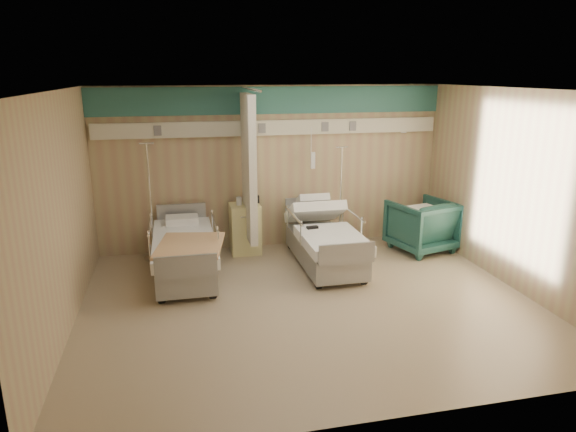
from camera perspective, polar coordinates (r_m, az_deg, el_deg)
The scene contains 13 objects.
ground at distance 7.04m, azimuth 2.34°, elevation -9.58°, with size 6.00×5.00×0.00m, color gray.
room_walls at distance 6.70m, azimuth 1.70°, elevation 5.88°, with size 6.04×5.04×2.82m.
bed_right at distance 8.23m, azimuth 4.08°, elevation -3.41°, with size 1.00×2.16×0.63m, color white, non-canonical shape.
bed_left at distance 7.92m, azimuth -11.41°, elevation -4.49°, with size 1.00×2.16×0.63m, color white, non-canonical shape.
bedside_cabinet at distance 8.81m, azimuth -4.78°, elevation -1.39°, with size 0.50×0.48×0.85m, color beige.
visitor_armchair at distance 9.17m, azimuth 14.63°, elevation -1.02°, with size 0.95×0.98×0.89m, color #1D4A43.
waffle_blanket at distance 8.99m, azimuth 14.82°, elevation 1.79°, with size 0.56×0.50×0.06m, color white.
iv_stand_right at distance 9.05m, azimuth 5.76°, elevation -1.33°, with size 0.32×0.32×1.80m.
iv_stand_left at distance 8.77m, azimuth -14.75°, elevation -2.14°, with size 0.35×0.35×1.94m.
call_remote at distance 8.08m, azimuth 2.72°, elevation -1.27°, with size 0.18×0.08×0.04m, color black.
tan_blanket at distance 7.37m, azimuth -10.81°, elevation -3.23°, with size 0.89×1.11×0.04m, color tan.
toiletry_bag at distance 8.78m, azimuth -4.10°, elevation 1.89°, with size 0.24×0.15×0.13m, color black.
white_cup at distance 8.65m, azimuth -5.46°, elevation 1.67°, with size 0.09×0.09×0.13m, color white.
Camera 1 is at (-1.67, -6.15, 3.00)m, focal length 32.00 mm.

